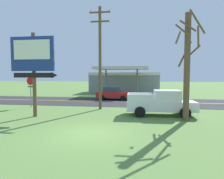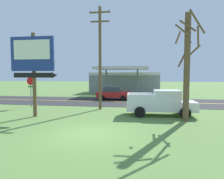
# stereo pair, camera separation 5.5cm
# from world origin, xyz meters

# --- Properties ---
(ground_plane) EXTENTS (180.00, 180.00, 0.00)m
(ground_plane) POSITION_xyz_m (0.00, 0.00, 0.00)
(ground_plane) COLOR #5B7F3D
(road_asphalt) EXTENTS (140.00, 8.00, 0.02)m
(road_asphalt) POSITION_xyz_m (0.00, 13.00, 0.01)
(road_asphalt) COLOR #2B2B2D
(road_asphalt) RESTS_ON ground
(road_centre_line) EXTENTS (126.00, 0.20, 0.01)m
(road_centre_line) POSITION_xyz_m (0.00, 13.00, 0.02)
(road_centre_line) COLOR gold
(road_centre_line) RESTS_ON road_asphalt
(motel_sign) EXTENTS (3.57, 0.54, 6.22)m
(motel_sign) POSITION_xyz_m (-5.16, 3.59, 4.18)
(motel_sign) COLOR brown
(motel_sign) RESTS_ON ground
(stop_sign) EXTENTS (0.80, 0.08, 2.95)m
(stop_sign) POSITION_xyz_m (-8.06, 7.97, 2.03)
(stop_sign) COLOR slate
(stop_sign) RESTS_ON ground
(utility_pole) EXTENTS (1.88, 0.26, 9.20)m
(utility_pole) POSITION_xyz_m (-1.04, 7.69, 4.90)
(utility_pole) COLOR brown
(utility_pole) RESTS_ON ground
(bare_tree) EXTENTS (1.96, 1.97, 7.23)m
(bare_tree) POSITION_xyz_m (5.72, 3.92, 3.86)
(bare_tree) COLOR brown
(bare_tree) RESTS_ON ground
(gas_station) EXTENTS (12.00, 11.50, 4.40)m
(gas_station) POSITION_xyz_m (-0.42, 26.00, 1.94)
(gas_station) COLOR gray
(gas_station) RESTS_ON ground
(pickup_white_parked_on_lawn) EXTENTS (5.27, 2.38, 1.96)m
(pickup_white_parked_on_lawn) POSITION_xyz_m (4.25, 5.63, 0.96)
(pickup_white_parked_on_lawn) COLOR silver
(pickup_white_parked_on_lawn) RESTS_ON ground
(car_red_near_lane) EXTENTS (4.20, 2.00, 1.64)m
(car_red_near_lane) POSITION_xyz_m (-0.92, 15.00, 0.83)
(car_red_near_lane) COLOR red
(car_red_near_lane) RESTS_ON ground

